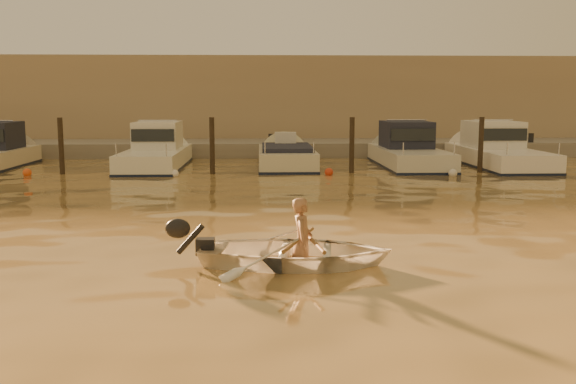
{
  "coord_description": "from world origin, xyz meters",
  "views": [
    {
      "loc": [
        1.52,
        -9.08,
        2.67
      ],
      "look_at": [
        2.08,
        4.0,
        0.75
      ],
      "focal_mm": 40.0,
      "sensor_mm": 36.0,
      "label": 1
    }
  ],
  "objects_px": {
    "dinghy": "(296,252)",
    "moored_boat_4": "(409,150)",
    "moored_boat_2": "(156,151)",
    "moored_boat_5": "(498,150)",
    "waterfront_building": "(233,103)",
    "moored_boat_3": "(286,161)",
    "person": "(302,241)"
  },
  "relations": [
    {
      "from": "moored_boat_2",
      "to": "waterfront_building",
      "type": "relative_size",
      "value": 0.16
    },
    {
      "from": "moored_boat_4",
      "to": "waterfront_building",
      "type": "distance_m",
      "value": 13.38
    },
    {
      "from": "dinghy",
      "to": "moored_boat_4",
      "type": "xyz_separation_m",
      "value": [
        5.32,
        15.0,
        0.42
      ]
    },
    {
      "from": "person",
      "to": "moored_boat_5",
      "type": "bearing_deg",
      "value": -23.97
    },
    {
      "from": "moored_boat_2",
      "to": "dinghy",
      "type": "bearing_deg",
      "value": -72.83
    },
    {
      "from": "person",
      "to": "waterfront_building",
      "type": "distance_m",
      "value": 26.18
    },
    {
      "from": "moored_boat_3",
      "to": "person",
      "type": "bearing_deg",
      "value": -91.35
    },
    {
      "from": "dinghy",
      "to": "moored_boat_5",
      "type": "height_order",
      "value": "moored_boat_5"
    },
    {
      "from": "moored_boat_2",
      "to": "waterfront_building",
      "type": "height_order",
      "value": "waterfront_building"
    },
    {
      "from": "dinghy",
      "to": "moored_boat_3",
      "type": "relative_size",
      "value": 0.5
    },
    {
      "from": "dinghy",
      "to": "moored_boat_5",
      "type": "bearing_deg",
      "value": -24.27
    },
    {
      "from": "moored_boat_2",
      "to": "moored_boat_3",
      "type": "relative_size",
      "value": 1.16
    },
    {
      "from": "person",
      "to": "moored_boat_4",
      "type": "relative_size",
      "value": 0.2
    },
    {
      "from": "moored_boat_3",
      "to": "moored_boat_4",
      "type": "distance_m",
      "value": 4.88
    },
    {
      "from": "moored_boat_3",
      "to": "moored_boat_5",
      "type": "height_order",
      "value": "moored_boat_5"
    },
    {
      "from": "moored_boat_2",
      "to": "person",
      "type": "bearing_deg",
      "value": -72.5
    },
    {
      "from": "moored_boat_2",
      "to": "waterfront_building",
      "type": "distance_m",
      "value": 11.43
    },
    {
      "from": "moored_boat_3",
      "to": "moored_boat_5",
      "type": "relative_size",
      "value": 0.8
    },
    {
      "from": "moored_boat_3",
      "to": "moored_boat_5",
      "type": "bearing_deg",
      "value": 0.0
    },
    {
      "from": "person",
      "to": "dinghy",
      "type": "bearing_deg",
      "value": 90.0
    },
    {
      "from": "moored_boat_2",
      "to": "moored_boat_5",
      "type": "distance_m",
      "value": 13.51
    },
    {
      "from": "moored_boat_4",
      "to": "waterfront_building",
      "type": "bearing_deg",
      "value": 123.93
    },
    {
      "from": "dinghy",
      "to": "person",
      "type": "height_order",
      "value": "person"
    },
    {
      "from": "moored_boat_2",
      "to": "moored_boat_5",
      "type": "bearing_deg",
      "value": 0.0
    },
    {
      "from": "dinghy",
      "to": "moored_boat_5",
      "type": "relative_size",
      "value": 0.4
    },
    {
      "from": "waterfront_building",
      "to": "moored_boat_2",
      "type": "bearing_deg",
      "value": -103.06
    },
    {
      "from": "moored_boat_5",
      "to": "waterfront_building",
      "type": "xyz_separation_m",
      "value": [
        -10.96,
        11.0,
        1.77
      ]
    },
    {
      "from": "moored_boat_5",
      "to": "moored_boat_4",
      "type": "bearing_deg",
      "value": 180.0
    },
    {
      "from": "moored_boat_2",
      "to": "moored_boat_3",
      "type": "bearing_deg",
      "value": 0.0
    },
    {
      "from": "moored_boat_4",
      "to": "moored_boat_5",
      "type": "relative_size",
      "value": 0.9
    },
    {
      "from": "moored_boat_4",
      "to": "waterfront_building",
      "type": "xyz_separation_m",
      "value": [
        -7.4,
        11.0,
        1.77
      ]
    },
    {
      "from": "person",
      "to": "moored_boat_4",
      "type": "distance_m",
      "value": 15.89
    }
  ]
}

